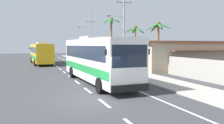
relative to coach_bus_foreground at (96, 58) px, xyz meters
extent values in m
plane|color=#3A3A3F|center=(-1.51, -6.05, -2.04)|extent=(160.00, 160.00, 0.00)
cube|color=#A8A399|center=(5.29, 3.95, -1.97)|extent=(3.20, 90.00, 0.14)
cube|color=white|center=(-1.51, -6.97, -2.03)|extent=(0.16, 2.00, 0.01)
cube|color=white|center=(-1.51, -3.15, -2.03)|extent=(0.16, 2.00, 0.01)
cube|color=white|center=(-1.51, 0.67, -2.03)|extent=(0.16, 2.00, 0.01)
cube|color=white|center=(-1.51, 4.48, -2.03)|extent=(0.16, 2.00, 0.01)
cube|color=white|center=(-1.51, 8.30, -2.03)|extent=(0.16, 2.00, 0.01)
cube|color=white|center=(-1.51, 12.12, -2.03)|extent=(0.16, 2.00, 0.01)
cube|color=white|center=(-1.51, 15.93, -2.03)|extent=(0.16, 2.00, 0.01)
cube|color=white|center=(-1.51, 19.75, -2.03)|extent=(0.16, 2.00, 0.01)
cube|color=white|center=(-1.51, 23.57, -2.03)|extent=(0.16, 2.00, 0.01)
cube|color=white|center=(-1.51, 27.38, -2.03)|extent=(0.16, 2.00, 0.01)
cube|color=white|center=(-1.51, 31.20, -2.03)|extent=(0.16, 2.00, 0.01)
cube|color=white|center=(-1.51, 35.01, -2.03)|extent=(0.16, 2.00, 0.01)
cube|color=white|center=(-1.51, 38.83, -2.03)|extent=(0.16, 2.00, 0.01)
cube|color=white|center=(-1.51, 42.65, -2.03)|extent=(0.16, 2.00, 0.01)
cube|color=white|center=(1.74, 8.95, -2.03)|extent=(0.14, 70.00, 0.01)
cube|color=#9E998E|center=(9.09, 7.95, -1.08)|extent=(0.24, 60.00, 1.92)
cube|color=white|center=(0.00, -0.03, -0.02)|extent=(3.18, 12.49, 3.25)
cube|color=#192333|center=(-0.01, 0.17, 0.54)|extent=(3.16, 11.51, 1.04)
cube|color=#192333|center=(0.33, -6.17, 0.46)|extent=(2.33, 0.22, 1.36)
cube|color=#1E843D|center=(0.00, -0.03, -0.75)|extent=(3.20, 12.25, 0.58)
cube|color=black|center=(0.33, -6.26, -1.45)|extent=(2.48, 0.29, 0.44)
cube|color=#B7B7B7|center=(-0.08, 1.52, 1.74)|extent=(1.53, 2.79, 0.28)
cube|color=black|center=(1.76, -5.88, 0.71)|extent=(0.12, 0.09, 0.36)
cube|color=black|center=(-1.13, -6.03, 0.71)|extent=(0.12, 0.09, 0.36)
cylinder|color=black|center=(1.47, -4.29, -1.52)|extent=(0.37, 1.06, 1.04)
cylinder|color=black|center=(-1.01, -4.42, -1.52)|extent=(0.37, 1.06, 1.04)
cylinder|color=black|center=(1.04, 3.75, -1.52)|extent=(0.37, 1.06, 1.04)
cylinder|color=black|center=(-1.43, 3.62, -1.52)|extent=(0.37, 1.06, 1.04)
cube|color=gold|center=(-3.44, 21.25, -0.19)|extent=(3.21, 11.43, 2.91)
cube|color=#192333|center=(-3.43, 21.05, 0.32)|extent=(3.19, 10.53, 0.93)
cube|color=#192333|center=(-3.78, 26.85, 0.25)|extent=(2.34, 0.24, 1.22)
cube|color=#1E843D|center=(-3.44, 21.25, -0.85)|extent=(3.24, 11.20, 0.52)
cube|color=black|center=(-3.78, 26.94, -1.45)|extent=(2.50, 0.31, 0.44)
cube|color=#B7B7B7|center=(-3.36, 19.84, 1.41)|extent=(1.54, 2.56, 0.28)
cube|color=black|center=(-5.21, 26.55, 0.46)|extent=(0.12, 0.09, 0.36)
cube|color=black|center=(-2.32, 26.73, 0.46)|extent=(0.12, 0.09, 0.36)
cylinder|color=black|center=(-4.92, 25.12, -1.52)|extent=(0.38, 1.06, 1.04)
cylinder|color=black|center=(-2.44, 25.27, -1.52)|extent=(0.38, 1.06, 1.04)
cylinder|color=black|center=(-4.48, 17.79, -1.52)|extent=(0.38, 1.06, 1.04)
cylinder|color=black|center=(-2.00, 17.94, -1.52)|extent=(0.38, 1.06, 1.04)
cylinder|color=black|center=(2.55, 8.40, -1.74)|extent=(0.15, 0.61, 0.60)
cylinder|color=black|center=(2.65, 9.75, -1.74)|extent=(0.17, 0.61, 0.60)
cube|color=black|center=(2.59, 9.03, -1.52)|extent=(0.32, 1.12, 0.36)
cube|color=black|center=(2.62, 9.33, -1.32)|extent=(0.29, 0.62, 0.12)
cylinder|color=gray|center=(2.56, 8.52, -1.44)|extent=(0.08, 0.32, 0.67)
cylinder|color=black|center=(2.56, 8.62, -1.00)|extent=(0.56, 0.08, 0.04)
sphere|color=#EAEACC|center=(2.55, 8.50, -1.14)|extent=(0.14, 0.14, 0.14)
cylinder|color=#2D7A47|center=(2.61, 9.28, -1.03)|extent=(0.32, 0.32, 0.57)
sphere|color=black|center=(2.61, 9.28, -0.62)|extent=(0.26, 0.26, 0.26)
cylinder|color=#75388E|center=(5.17, 7.39, -1.48)|extent=(0.28, 0.28, 0.83)
cylinder|color=black|center=(5.17, 7.39, -0.74)|extent=(0.36, 0.36, 0.65)
sphere|color=beige|center=(5.17, 7.39, -0.31)|extent=(0.23, 0.23, 0.23)
cylinder|color=gold|center=(4.35, 15.36, -1.48)|extent=(0.28, 0.28, 0.84)
cylinder|color=#2D7A47|center=(4.35, 15.36, -0.73)|extent=(0.36, 0.36, 0.66)
sphere|color=tan|center=(4.35, 15.36, -0.29)|extent=(0.25, 0.25, 0.25)
cylinder|color=#2D7A47|center=(4.87, 12.55, -1.46)|extent=(0.28, 0.28, 0.87)
cylinder|color=#75388E|center=(4.87, 12.55, -0.68)|extent=(0.36, 0.36, 0.69)
sphere|color=brown|center=(4.87, 12.55, -0.23)|extent=(0.24, 0.24, 0.24)
cylinder|color=#9E9E99|center=(7.08, 11.18, 2.94)|extent=(0.24, 0.24, 9.96)
cube|color=#9E9E99|center=(7.08, 11.18, 6.91)|extent=(2.40, 0.12, 0.12)
cylinder|color=#4C4742|center=(6.12, 11.18, 7.03)|extent=(0.08, 0.08, 0.16)
cylinder|color=#4C4742|center=(8.04, 11.18, 7.03)|extent=(0.08, 0.08, 0.16)
cylinder|color=#9E9E99|center=(5.97, 11.18, 5.06)|extent=(2.22, 0.09, 0.09)
cube|color=#4C4C51|center=(4.86, 11.18, 5.00)|extent=(0.44, 0.24, 0.14)
cylinder|color=#9E9E99|center=(6.99, 29.20, 2.84)|extent=(0.24, 0.24, 9.76)
cube|color=#9E9E99|center=(6.99, 29.20, 5.98)|extent=(1.84, 0.12, 0.12)
cylinder|color=#4C4742|center=(6.25, 29.20, 6.10)|extent=(0.08, 0.08, 0.16)
cylinder|color=#4C4742|center=(7.73, 29.20, 6.10)|extent=(0.08, 0.08, 0.16)
cylinder|color=#9E9E99|center=(5.79, 29.20, 4.80)|extent=(2.39, 0.09, 0.09)
cube|color=#4C4C51|center=(4.59, 29.20, 4.74)|extent=(0.44, 0.24, 0.14)
cylinder|color=brown|center=(6.35, 14.33, 1.43)|extent=(0.28, 0.28, 6.93)
ellipsoid|color=#28702D|center=(7.09, 14.34, 4.77)|extent=(1.52, 0.39, 0.57)
ellipsoid|color=#28702D|center=(6.66, 14.97, 4.70)|extent=(0.96, 1.49, 0.71)
ellipsoid|color=#28702D|center=(5.97, 14.96, 4.77)|extent=(1.08, 1.49, 0.56)
ellipsoid|color=#28702D|center=(5.69, 14.22, 4.60)|extent=(1.43, 0.57, 0.90)
ellipsoid|color=#28702D|center=(5.99, 13.74, 4.63)|extent=(1.05, 1.40, 0.83)
ellipsoid|color=#28702D|center=(6.76, 13.75, 4.68)|extent=(1.14, 1.40, 0.75)
sphere|color=brown|center=(6.35, 14.33, 4.95)|extent=(0.56, 0.56, 0.56)
cylinder|color=brown|center=(9.51, 24.74, 0.29)|extent=(0.27, 0.27, 4.65)
ellipsoid|color=#337F33|center=(10.27, 24.81, 2.25)|extent=(1.62, 0.50, 1.02)
ellipsoid|color=#337F33|center=(9.84, 25.51, 2.41)|extent=(1.02, 1.72, 0.71)
ellipsoid|color=#337F33|center=(9.07, 25.46, 2.44)|extent=(1.21, 1.67, 0.65)
ellipsoid|color=#337F33|center=(8.74, 24.69, 2.25)|extent=(1.60, 0.45, 1.03)
ellipsoid|color=#337F33|center=(8.96, 24.09, 2.43)|extent=(1.39, 1.56, 0.67)
ellipsoid|color=#337F33|center=(9.89, 24.04, 2.30)|extent=(1.10, 1.62, 0.92)
sphere|color=brown|center=(9.51, 24.74, 2.66)|extent=(0.56, 0.56, 0.56)
cylinder|color=brown|center=(9.42, 6.00, 0.78)|extent=(0.33, 0.33, 5.64)
ellipsoid|color=#28702D|center=(10.24, 5.95, 3.42)|extent=(1.70, 0.46, 0.69)
ellipsoid|color=#28702D|center=(10.04, 6.52, 3.40)|extent=(1.50, 1.35, 0.73)
ellipsoid|color=#28702D|center=(9.36, 6.73, 3.25)|extent=(0.49, 1.57, 1.01)
ellipsoid|color=#28702D|center=(8.74, 6.31, 3.27)|extent=(1.57, 0.98, 0.97)
ellipsoid|color=#28702D|center=(8.66, 5.73, 3.38)|extent=(1.68, 0.88, 0.77)
ellipsoid|color=#28702D|center=(9.17, 5.22, 3.39)|extent=(0.85, 1.69, 0.74)
ellipsoid|color=#28702D|center=(10.01, 5.47, 3.35)|extent=(1.46, 1.36, 0.82)
sphere|color=brown|center=(9.42, 6.00, 3.66)|extent=(0.56, 0.56, 0.56)
cylinder|color=brown|center=(7.49, 8.37, 0.61)|extent=(0.25, 0.25, 5.30)
ellipsoid|color=#28702D|center=(8.17, 8.36, 2.97)|extent=(1.41, 0.39, 0.87)
ellipsoid|color=#28702D|center=(7.66, 9.05, 3.02)|extent=(0.69, 1.49, 0.79)
ellipsoid|color=#28702D|center=(6.94, 8.79, 3.02)|extent=(1.37, 1.16, 0.78)
ellipsoid|color=#28702D|center=(6.92, 8.00, 2.99)|extent=(1.38, 1.08, 0.85)
ellipsoid|color=#28702D|center=(7.58, 7.69, 3.00)|extent=(0.54, 1.47, 0.81)
sphere|color=brown|center=(7.49, 8.37, 3.31)|extent=(0.56, 0.56, 0.56)
cube|color=tan|center=(14.67, 6.19, -0.35)|extent=(15.53, 6.44, 3.38)
cube|color=brown|center=(14.67, 6.19, 1.46)|extent=(16.47, 6.83, 0.24)
cube|color=brown|center=(14.67, 2.61, 0.50)|extent=(10.87, 0.80, 0.10)
camera|label=1|loc=(-5.30, -18.89, 1.13)|focal=37.55mm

